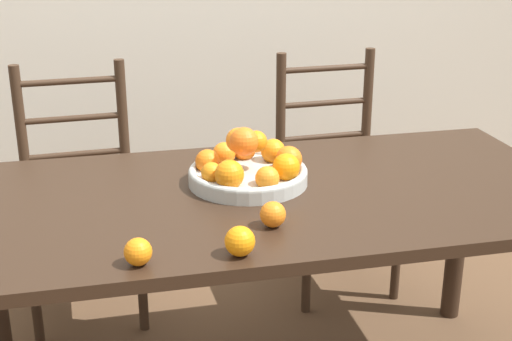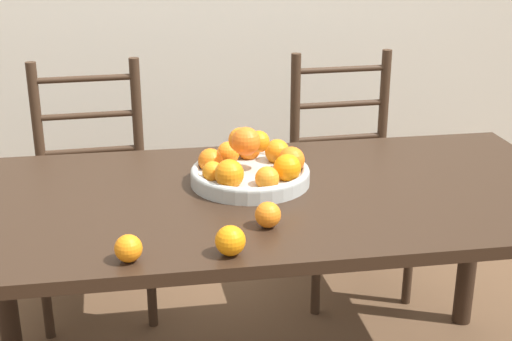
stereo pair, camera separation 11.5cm
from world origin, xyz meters
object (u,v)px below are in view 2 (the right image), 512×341
Objects in this scene: orange_loose_0 at (230,241)px; chair_left at (93,196)px; chair_right at (348,181)px; orange_loose_2 at (128,248)px; fruit_bowl at (251,168)px; orange_loose_1 at (268,215)px.

orange_loose_0 is 0.08× the size of chair_left.
orange_loose_2 is at bearing -130.28° from chair_right.
fruit_bowl is 5.23× the size of orange_loose_1.
chair_right is at bearing 60.64° from orange_loose_0.
orange_loose_1 is 0.37m from orange_loose_2.
chair_left is at bearing 127.83° from fruit_bowl.
chair_right reaches higher than orange_loose_1.
chair_right is at bearing 52.07° from orange_loose_2.
orange_loose_2 is (-0.35, -0.13, -0.00)m from orange_loose_1.
chair_left reaches higher than orange_loose_1.
orange_loose_1 is 1.13m from chair_left.
orange_loose_1 is 0.07× the size of chair_right.
orange_loose_1 is 0.07× the size of chair_left.
orange_loose_0 is 0.08× the size of chair_right.
chair_right is (0.51, 0.97, -0.31)m from orange_loose_1.
orange_loose_0 reaches higher than orange_loose_2.
orange_loose_0 is 1.21m from chair_left.
orange_loose_0 is at bearing -129.65° from orange_loose_1.
fruit_bowl is 0.57m from orange_loose_2.
orange_loose_1 is 1.04× the size of orange_loose_2.
orange_loose_1 is at bearing -120.03° from chair_right.
fruit_bowl is at bearing 75.08° from orange_loose_0.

